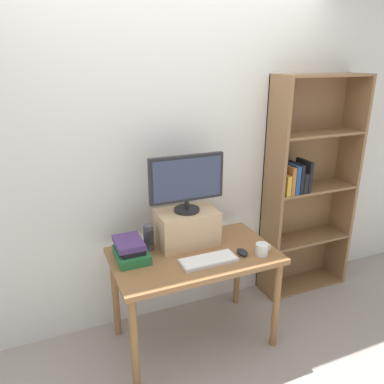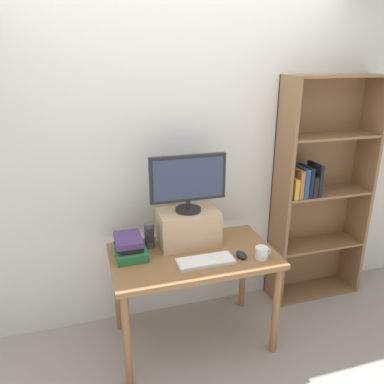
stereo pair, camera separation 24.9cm
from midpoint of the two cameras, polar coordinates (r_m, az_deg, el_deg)
The scene contains 11 objects.
ground_plane at distance 3.03m, azimuth -2.21°, elevation -21.49°, with size 12.00×12.00×0.00m, color #9E9389.
back_wall at distance 2.81m, azimuth -5.92°, elevation 5.28°, with size 7.00×0.08×2.60m.
desk at distance 2.66m, azimuth -2.39°, elevation -11.16°, with size 1.13×0.66×0.73m.
bookshelf_unit at distance 3.31m, azimuth 15.01°, elevation 0.74°, with size 0.80×0.28×1.88m.
riser_box at distance 2.69m, azimuth -3.45°, elevation -5.47°, with size 0.43×0.27×0.26m.
computer_monitor at distance 2.56m, azimuth -3.60°, elevation 1.60°, with size 0.54×0.18×0.40m.
keyboard at distance 2.50m, azimuth -0.38°, elevation -10.42°, with size 0.38×0.15×0.02m.
computer_mouse at distance 2.60m, azimuth 4.92°, elevation -9.17°, with size 0.06×0.10×0.04m.
book_stack at distance 2.57m, azimuth -12.10°, elevation -8.76°, with size 0.20×0.27×0.14m.
coffee_mug at distance 2.60m, azimuth 7.94°, elevation -8.69°, with size 0.11×0.09×0.08m.
desk_speaker at distance 2.65m, azimuth -9.32°, elevation -6.88°, with size 0.07×0.08×0.18m.
Camera 1 is at (-0.90, -2.10, 1.99)m, focal length 35.00 mm.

